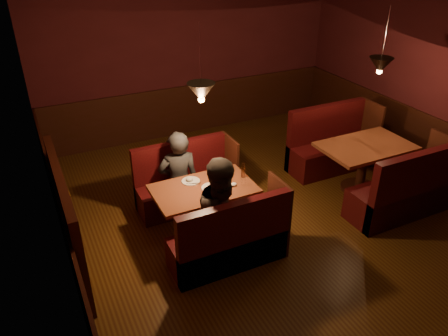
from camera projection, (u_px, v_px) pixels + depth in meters
name	position (u px, v px, depth m)	size (l,w,h in m)	color
room	(270.00, 157.00, 5.85)	(6.02, 7.02, 2.92)	#49250E
main_table	(205.00, 198.00, 5.88)	(1.35, 0.82, 0.95)	brown
main_bench_far	(186.00, 186.00, 6.60)	(1.49, 0.53, 1.01)	black
main_bench_near	(231.00, 244.00, 5.40)	(1.49, 0.53, 1.01)	black
second_table	(364.00, 157.00, 6.86)	(1.42, 0.91, 0.80)	brown
second_bench_far	(330.00, 148.00, 7.65)	(1.57, 0.59, 1.12)	black
second_bench_near	(404.00, 195.00, 6.32)	(1.57, 0.59, 1.12)	black
diner_a	(178.00, 162.00, 6.21)	(0.60, 0.39, 1.65)	#2D2D2E
diner_b	(224.00, 198.00, 5.29)	(0.85, 0.66, 1.75)	#302A25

